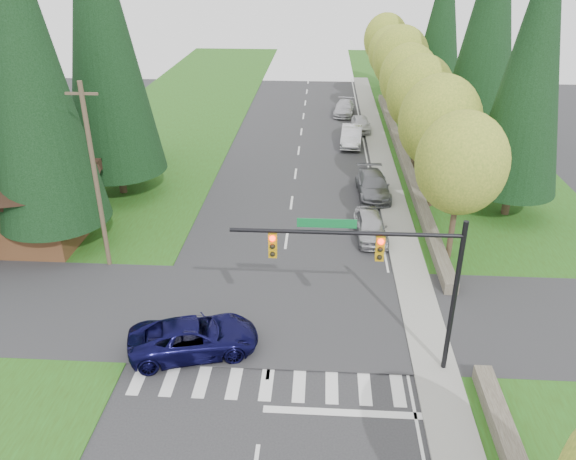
# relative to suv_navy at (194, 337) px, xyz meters

# --- Properties ---
(ground) EXTENTS (120.00, 120.00, 0.00)m
(ground) POSITION_rel_suv_navy_xyz_m (3.27, -5.00, -0.76)
(ground) COLOR #28282B
(ground) RESTS_ON ground
(grass_east) EXTENTS (14.00, 110.00, 0.06)m
(grass_east) POSITION_rel_suv_navy_xyz_m (16.27, 15.00, -0.73)
(grass_east) COLOR #2A4813
(grass_east) RESTS_ON ground
(grass_west) EXTENTS (14.00, 110.00, 0.06)m
(grass_west) POSITION_rel_suv_navy_xyz_m (-9.73, 15.00, -0.73)
(grass_west) COLOR #2A4813
(grass_west) RESTS_ON ground
(cross_street) EXTENTS (120.00, 8.00, 0.10)m
(cross_street) POSITION_rel_suv_navy_xyz_m (3.27, 3.00, -0.76)
(cross_street) COLOR #28282B
(cross_street) RESTS_ON ground
(sidewalk_east) EXTENTS (1.80, 80.00, 0.13)m
(sidewalk_east) POSITION_rel_suv_navy_xyz_m (10.17, 17.00, -0.69)
(sidewalk_east) COLOR gray
(sidewalk_east) RESTS_ON ground
(curb_east) EXTENTS (0.20, 80.00, 0.13)m
(curb_east) POSITION_rel_suv_navy_xyz_m (9.32, 17.00, -0.69)
(curb_east) COLOR gray
(curb_east) RESTS_ON ground
(stone_wall_north) EXTENTS (0.70, 40.00, 0.70)m
(stone_wall_north) POSITION_rel_suv_navy_xyz_m (11.87, 25.00, -0.41)
(stone_wall_north) COLOR #4C4438
(stone_wall_north) RESTS_ON ground
(traffic_signal) EXTENTS (8.70, 0.37, 6.80)m
(traffic_signal) POSITION_rel_suv_navy_xyz_m (7.64, -0.50, 4.23)
(traffic_signal) COLOR black
(traffic_signal) RESTS_ON ground
(brown_building) EXTENTS (8.40, 8.40, 5.40)m
(brown_building) POSITION_rel_suv_navy_xyz_m (-11.73, 10.00, 2.38)
(brown_building) COLOR #4C2D19
(brown_building) RESTS_ON ground
(utility_pole) EXTENTS (1.60, 0.24, 10.00)m
(utility_pole) POSITION_rel_suv_navy_xyz_m (-6.23, 7.00, 4.38)
(utility_pole) COLOR #473828
(utility_pole) RESTS_ON ground
(decid_tree_0) EXTENTS (4.80, 4.80, 8.37)m
(decid_tree_0) POSITION_rel_suv_navy_xyz_m (12.47, 9.00, 4.84)
(decid_tree_0) COLOR #38281C
(decid_tree_0) RESTS_ON ground
(decid_tree_1) EXTENTS (5.20, 5.20, 8.80)m
(decid_tree_1) POSITION_rel_suv_navy_xyz_m (12.57, 16.00, 5.04)
(decid_tree_1) COLOR #38281C
(decid_tree_1) RESTS_ON ground
(decid_tree_2) EXTENTS (5.00, 5.00, 8.82)m
(decid_tree_2) POSITION_rel_suv_navy_xyz_m (12.37, 23.00, 5.17)
(decid_tree_2) COLOR #38281C
(decid_tree_2) RESTS_ON ground
(decid_tree_3) EXTENTS (5.00, 5.00, 8.55)m
(decid_tree_3) POSITION_rel_suv_navy_xyz_m (12.47, 30.00, 4.91)
(decid_tree_3) COLOR #38281C
(decid_tree_3) RESTS_ON ground
(decid_tree_4) EXTENTS (5.40, 5.40, 9.18)m
(decid_tree_4) POSITION_rel_suv_navy_xyz_m (12.57, 37.00, 5.30)
(decid_tree_4) COLOR #38281C
(decid_tree_4) RESTS_ON ground
(decid_tree_5) EXTENTS (4.80, 4.80, 8.30)m
(decid_tree_5) POSITION_rel_suv_navy_xyz_m (12.37, 44.00, 4.77)
(decid_tree_5) COLOR #38281C
(decid_tree_5) RESTS_ON ground
(decid_tree_6) EXTENTS (5.20, 5.20, 8.86)m
(decid_tree_6) POSITION_rel_suv_navy_xyz_m (12.47, 51.00, 5.10)
(decid_tree_6) COLOR #38281C
(decid_tree_6) RESTS_ON ground
(conifer_w_a) EXTENTS (6.12, 6.12, 19.80)m
(conifer_w_a) POSITION_rel_suv_navy_xyz_m (-9.73, 9.00, 10.03)
(conifer_w_a) COLOR #38281C
(conifer_w_a) RESTS_ON ground
(conifer_w_b) EXTENTS (5.44, 5.44, 17.80)m
(conifer_w_b) POSITION_rel_suv_navy_xyz_m (-12.73, 13.00, 9.03)
(conifer_w_b) COLOR #38281C
(conifer_w_b) RESTS_ON ground
(conifer_w_c) EXTENTS (6.46, 6.46, 20.80)m
(conifer_w_c) POSITION_rel_suv_navy_xyz_m (-8.73, 17.00, 10.53)
(conifer_w_c) COLOR #38281C
(conifer_w_c) RESTS_ON ground
(conifer_w_e) EXTENTS (5.78, 5.78, 18.80)m
(conifer_w_e) POSITION_rel_suv_navy_xyz_m (-10.73, 23.00, 9.53)
(conifer_w_e) COLOR #38281C
(conifer_w_e) RESTS_ON ground
(conifer_e_a) EXTENTS (5.44, 5.44, 17.80)m
(conifer_e_a) POSITION_rel_suv_navy_xyz_m (17.27, 15.00, 9.03)
(conifer_e_a) COLOR #38281C
(conifer_e_a) RESTS_ON ground
(conifer_e_b) EXTENTS (6.12, 6.12, 19.80)m
(conifer_e_b) POSITION_rel_suv_navy_xyz_m (18.27, 29.00, 10.03)
(conifer_e_b) COLOR #38281C
(conifer_e_b) RESTS_ON ground
(conifer_e_c) EXTENTS (5.10, 5.10, 16.80)m
(conifer_e_c) POSITION_rel_suv_navy_xyz_m (17.27, 43.00, 8.53)
(conifer_e_c) COLOR #38281C
(conifer_e_c) RESTS_ON ground
(suv_navy) EXTENTS (5.94, 3.88, 1.52)m
(suv_navy) POSITION_rel_suv_navy_xyz_m (0.00, 0.00, 0.00)
(suv_navy) COLOR #0B0A35
(suv_navy) RESTS_ON ground
(parked_car_a) EXTENTS (2.05, 4.52, 1.50)m
(parked_car_a) POSITION_rel_suv_navy_xyz_m (8.25, 11.19, -0.01)
(parked_car_a) COLOR #AEADB2
(parked_car_a) RESTS_ON ground
(parked_car_b) EXTENTS (2.37, 5.32, 1.52)m
(parked_car_b) POSITION_rel_suv_navy_xyz_m (8.87, 17.61, -0.00)
(parked_car_b) COLOR slate
(parked_car_b) RESTS_ON ground
(parked_car_c) EXTENTS (2.11, 5.09, 1.64)m
(parked_car_c) POSITION_rel_suv_navy_xyz_m (7.82, 28.89, 0.06)
(parked_car_c) COLOR silver
(parked_car_c) RESTS_ON ground
(parked_car_d) EXTENTS (1.82, 4.18, 1.40)m
(parked_car_d) POSITION_rel_suv_navy_xyz_m (8.87, 33.02, -0.06)
(parked_car_d) COLOR silver
(parked_car_d) RESTS_ON ground
(parked_car_e) EXTENTS (2.47, 4.99, 1.39)m
(parked_car_e) POSITION_rel_suv_navy_xyz_m (7.47, 38.84, -0.06)
(parked_car_e) COLOR #BABABF
(parked_car_e) RESTS_ON ground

